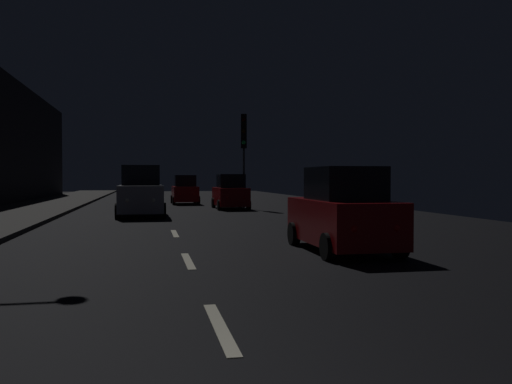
% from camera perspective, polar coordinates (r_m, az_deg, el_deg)
% --- Properties ---
extents(ground, '(25.93, 84.00, 0.02)m').
position_cam_1_polar(ground, '(27.75, -9.59, -2.09)').
color(ground, black).
extents(sidewalk_left, '(4.40, 84.00, 0.15)m').
position_cam_1_polar(sidewalk_left, '(28.37, -23.38, -1.95)').
color(sidewalk_left, '#33302D').
rests_on(sidewalk_left, ground).
extents(lane_centerline, '(0.16, 12.85, 0.01)m').
position_cam_1_polar(lane_centerline, '(11.58, -7.20, -7.04)').
color(lane_centerline, beige).
rests_on(lane_centerline, ground).
extents(traffic_light_far_right, '(0.38, 0.48, 5.26)m').
position_cam_1_polar(traffic_light_far_right, '(30.42, -1.28, 5.53)').
color(traffic_light_far_right, '#38383A').
rests_on(traffic_light_far_right, ground).
extents(streetlamp_overhead, '(1.70, 0.44, 7.32)m').
position_cam_1_polar(streetlamp_overhead, '(14.63, -25.19, 13.65)').
color(streetlamp_overhead, '#2D2D30').
rests_on(streetlamp_overhead, ground).
extents(car_approaching_headlights, '(2.08, 4.51, 2.27)m').
position_cam_1_polar(car_approaching_headlights, '(24.76, -11.95, -0.11)').
color(car_approaching_headlights, '#A5A8AD').
rests_on(car_approaching_headlights, ground).
extents(car_parked_right_far, '(1.76, 3.80, 1.92)m').
position_cam_1_polar(car_parked_right_far, '(30.00, -2.70, -0.11)').
color(car_parked_right_far, maroon).
rests_on(car_parked_right_far, ground).
extents(car_parked_right_near, '(1.81, 3.92, 1.98)m').
position_cam_1_polar(car_parked_right_near, '(12.88, 9.07, -2.17)').
color(car_parked_right_near, maroon).
rests_on(car_parked_right_near, ground).
extents(car_distant_taillights, '(1.73, 3.75, 1.89)m').
position_cam_1_polar(car_distant_taillights, '(35.83, -7.46, 0.12)').
color(car_distant_taillights, maroon).
rests_on(car_distant_taillights, ground).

